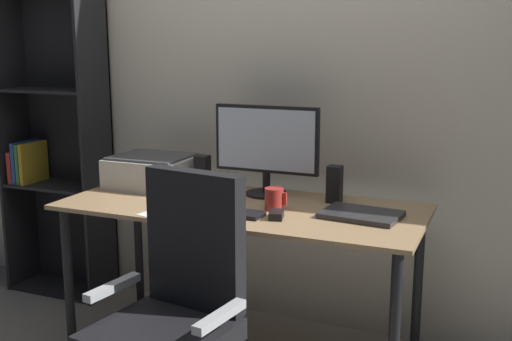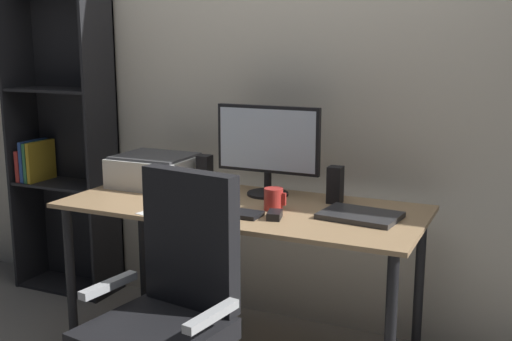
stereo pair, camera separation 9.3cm
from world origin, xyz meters
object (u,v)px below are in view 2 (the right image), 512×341
Objects in this scene: mouse at (275,215)px; printer at (155,170)px; desk at (242,222)px; speaker_left at (205,172)px; office_chair at (169,326)px; bookshelf at (63,139)px; keyboard at (229,212)px; speaker_right at (335,185)px; coffee_mug at (274,199)px; laptop at (360,215)px; monitor at (268,145)px.

mouse is 0.24× the size of printer.
speaker_left is (-0.31, 0.21, 0.17)m from desk.
bookshelf is (-1.38, 1.05, 0.44)m from office_chair.
keyboard is 0.29× the size of office_chair.
printer is 0.80m from bookshelf.
speaker_left is (-0.53, 0.36, 0.07)m from mouse.
speaker_left and speaker_right have the same top height.
coffee_mug is at bearing -132.00° from speaker_right.
bookshelf is (-1.71, 0.15, 0.08)m from speaker_right.
printer is (-0.79, 0.31, 0.06)m from mouse.
coffee_mug is 0.25× the size of printer.
printer is at bearing 164.59° from desk.
bookshelf reaches higher than desk.
coffee_mug is at bearing 88.20° from office_chair.
laptop is 0.32× the size of office_chair.
bookshelf is at bearing 174.19° from monitor.
keyboard is 2.90× the size of coffee_mug.
mouse is 0.14m from coffee_mug.
mouse is at bearing 80.13° from office_chair.
desk is at bearing -173.02° from laptop.
mouse is at bearing -21.23° from printer.
mouse is 0.10× the size of office_chair.
keyboard is 0.16× the size of bookshelf.
coffee_mug is 0.31m from speaker_right.
bookshelf is (-1.89, 0.35, 0.15)m from laptop.
laptop is (0.32, 0.16, -0.01)m from mouse.
monitor reaches higher than desk.
coffee_mug is 0.76m from office_chair.
office_chair is at bearing -54.44° from printer.
monitor is 1.79× the size of keyboard.
coffee_mug reaches higher than laptop.
desk is at bearing -15.41° from printer.
speaker_right is at bearing 3.04° from printer.
speaker_left is (-0.47, 0.23, 0.04)m from coffee_mug.
keyboard is 0.72× the size of printer.
laptop reaches higher than keyboard.
office_chair is at bearing -110.19° from speaker_right.
office_chair is (0.61, -0.85, -0.36)m from printer.
laptop is 1.13m from printer.
printer is 0.22× the size of bookshelf.
keyboard is 0.50m from speaker_left.
coffee_mug is (0.17, -0.02, 0.13)m from desk.
speaker_right reaches higher than laptop.
coffee_mug is 0.05× the size of bookshelf.
bookshelf reaches higher than office_chair.
office_chair reaches higher than coffee_mug.
desk is 0.56m from laptop.
bookshelf reaches higher than printer.
speaker_right is 0.17× the size of office_chair.
laptop is at bearing 4.86° from coffee_mug.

